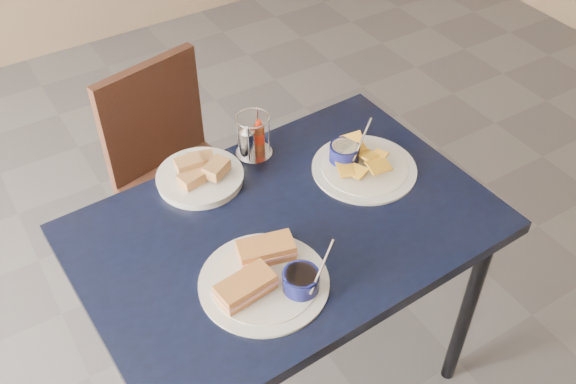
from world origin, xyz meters
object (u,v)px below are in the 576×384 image
dining_table (286,243)px  bread_basket (200,175)px  chair_far (177,160)px  sandwich_plate (267,276)px  condiment_caddy (252,139)px  plantain_plate (358,163)px

dining_table → bread_basket: bearing=113.2°
dining_table → chair_far: (-0.03, 0.70, -0.19)m
sandwich_plate → condiment_caddy: size_ratio=2.39×
condiment_caddy → dining_table: bearing=-102.7°
sandwich_plate → plantain_plate: bearing=27.4°
plantain_plate → bread_basket: bearing=155.6°
dining_table → plantain_plate: 0.33m
chair_far → bread_basket: size_ratio=3.45×
bread_basket → condiment_caddy: 0.19m
dining_table → bread_basket: size_ratio=4.60×
dining_table → chair_far: 0.73m
bread_basket → chair_far: bearing=78.7°
sandwich_plate → dining_table: bearing=44.8°
chair_far → condiment_caddy: bearing=-75.7°
condiment_caddy → bread_basket: bearing=-171.7°
chair_far → plantain_plate: (0.33, -0.61, 0.28)m
chair_far → sandwich_plate: 0.90m
sandwich_plate → plantain_plate: (0.44, 0.23, -0.01)m
plantain_plate → bread_basket: 0.46m
chair_far → sandwich_plate: size_ratio=2.60×
condiment_caddy → plantain_plate: bearing=-43.1°
sandwich_plate → bread_basket: bearing=86.6°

